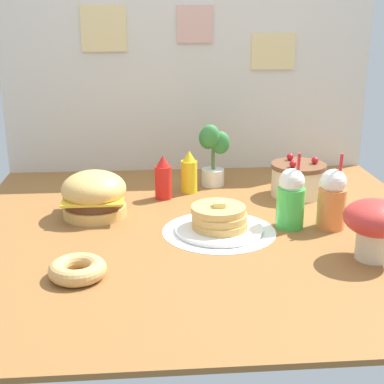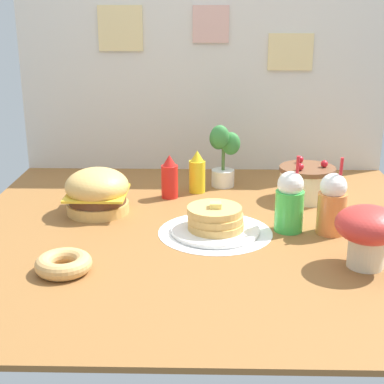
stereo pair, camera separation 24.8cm
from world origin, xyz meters
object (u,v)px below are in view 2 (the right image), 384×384
(layer_cake, at_px, (307,183))
(ketchup_bottle, at_px, (170,178))
(pancake_stack, at_px, (215,222))
(mushroom_stool, at_px, (368,230))
(burger, at_px, (97,192))
(mustard_bottle, at_px, (197,173))
(cream_soda_cup, at_px, (290,202))
(potted_plant, at_px, (223,153))
(donut_pink_glaze, at_px, (64,263))
(orange_float_cup, at_px, (332,204))

(layer_cake, relative_size, ketchup_bottle, 1.25)
(pancake_stack, relative_size, mushroom_stool, 1.55)
(burger, height_order, pancake_stack, burger)
(mustard_bottle, relative_size, cream_soda_cup, 0.67)
(pancake_stack, height_order, mustard_bottle, mustard_bottle)
(burger, relative_size, mushroom_stool, 1.21)
(potted_plant, bearing_deg, donut_pink_glaze, -119.80)
(burger, distance_m, layer_cake, 1.02)
(layer_cake, height_order, cream_soda_cup, cream_soda_cup)
(potted_plant, bearing_deg, ketchup_bottle, -143.55)
(ketchup_bottle, bearing_deg, mushroom_stool, -45.55)
(mustard_bottle, relative_size, potted_plant, 0.66)
(ketchup_bottle, bearing_deg, layer_cake, -0.64)
(pancake_stack, relative_size, orange_float_cup, 1.13)
(ketchup_bottle, relative_size, mustard_bottle, 1.00)
(burger, bearing_deg, ketchup_bottle, 35.13)
(ketchup_bottle, relative_size, donut_pink_glaze, 1.08)
(cream_soda_cup, xyz_separation_m, donut_pink_glaze, (-0.86, -0.41, -0.10))
(burger, bearing_deg, donut_pink_glaze, -90.95)
(cream_soda_cup, height_order, potted_plant, potted_plant)
(orange_float_cup, distance_m, donut_pink_glaze, 1.11)
(cream_soda_cup, bearing_deg, potted_plant, 112.39)
(potted_plant, bearing_deg, mushroom_stool, -63.21)
(cream_soda_cup, bearing_deg, mushroom_stool, -55.91)
(burger, height_order, layer_cake, burger)
(layer_cake, xyz_separation_m, donut_pink_glaze, (-1.01, -0.84, -0.05))
(orange_float_cup, distance_m, mushroom_stool, 0.33)
(layer_cake, height_order, orange_float_cup, orange_float_cup)
(burger, distance_m, orange_float_cup, 1.05)
(burger, relative_size, mustard_bottle, 1.33)
(burger, xyz_separation_m, layer_cake, (0.99, 0.22, -0.02))
(cream_soda_cup, bearing_deg, orange_float_cup, -6.43)
(ketchup_bottle, distance_m, cream_soda_cup, 0.69)
(mustard_bottle, bearing_deg, burger, -145.20)
(pancake_stack, xyz_separation_m, mushroom_stool, (0.54, -0.31, 0.09))
(mustard_bottle, distance_m, orange_float_cup, 0.79)
(cream_soda_cup, relative_size, potted_plant, 0.98)
(mustard_bottle, height_order, cream_soda_cup, cream_soda_cup)
(ketchup_bottle, bearing_deg, cream_soda_cup, -39.33)
(burger, xyz_separation_m, potted_plant, (0.59, 0.42, 0.08))
(layer_cake, xyz_separation_m, mustard_bottle, (-0.54, 0.10, 0.02))
(cream_soda_cup, height_order, donut_pink_glaze, cream_soda_cup)
(mushroom_stool, bearing_deg, burger, 152.93)
(pancake_stack, bearing_deg, potted_plant, 85.66)
(burger, bearing_deg, cream_soda_cup, -13.89)
(cream_soda_cup, bearing_deg, layer_cake, 71.11)
(mustard_bottle, relative_size, donut_pink_glaze, 1.08)
(donut_pink_glaze, bearing_deg, orange_float_cup, 20.81)
(layer_cake, xyz_separation_m, orange_float_cup, (0.03, -0.45, 0.04))
(ketchup_bottle, distance_m, orange_float_cup, 0.84)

